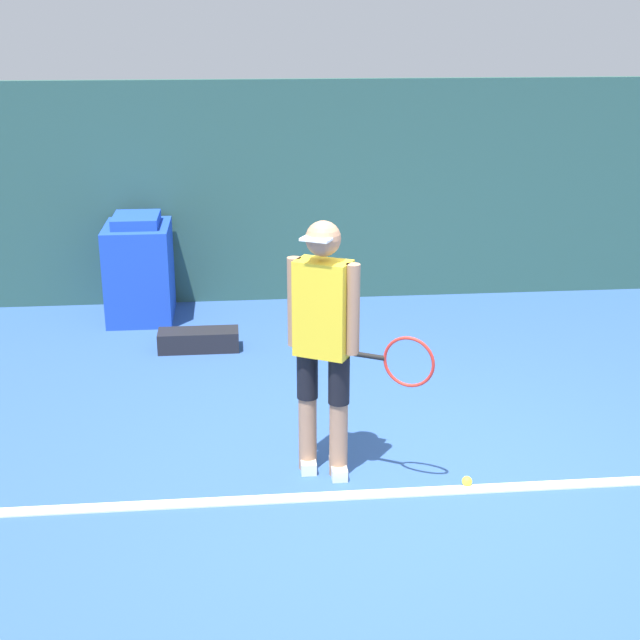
% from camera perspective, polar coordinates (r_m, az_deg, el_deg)
% --- Properties ---
extents(ground_plane, '(24.00, 24.00, 0.00)m').
position_cam_1_polar(ground_plane, '(5.89, 5.55, -10.36)').
color(ground_plane, '#2D5193').
extents(back_wall, '(24.00, 0.10, 2.28)m').
position_cam_1_polar(back_wall, '(9.34, 1.02, 8.21)').
color(back_wall, '#2D564C').
rests_on(back_wall, ground_plane).
extents(court_baseline, '(21.60, 0.10, 0.01)m').
position_cam_1_polar(court_baseline, '(5.78, 5.79, -10.92)').
color(court_baseline, white).
rests_on(court_baseline, ground_plane).
extents(tennis_player, '(0.87, 0.53, 1.70)m').
position_cam_1_polar(tennis_player, '(5.61, 0.33, -1.15)').
color(tennis_player, '#A37556').
rests_on(tennis_player, ground_plane).
extents(tennis_ball, '(0.07, 0.07, 0.07)m').
position_cam_1_polar(tennis_ball, '(5.89, 9.39, -10.15)').
color(tennis_ball, '#D1E533').
rests_on(tennis_ball, ground_plane).
extents(covered_chair, '(0.63, 0.80, 1.04)m').
position_cam_1_polar(covered_chair, '(8.99, -11.48, 3.20)').
color(covered_chair, blue).
rests_on(covered_chair, ground_plane).
extents(equipment_bag, '(0.72, 0.26, 0.19)m').
position_cam_1_polar(equipment_bag, '(8.12, -7.78, -1.28)').
color(equipment_bag, black).
rests_on(equipment_bag, ground_plane).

